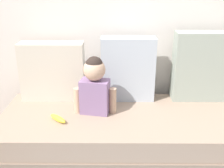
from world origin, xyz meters
name	(u,v)px	position (x,y,z in m)	size (l,w,h in m)	color
ground_plane	(128,157)	(0.00, 0.00, 0.00)	(12.00, 12.00, 0.00)	brown
back_wall	(128,2)	(0.00, 0.53, 1.17)	(5.22, 0.10, 2.35)	silver
couch	(128,137)	(0.00, 0.00, 0.19)	(2.02, 0.80, 0.39)	#826C5B
throw_pillow_left	(53,71)	(-0.63, 0.30, 0.64)	(0.53, 0.16, 0.49)	beige
throw_pillow_center	(128,69)	(0.00, 0.30, 0.66)	(0.44, 0.16, 0.53)	#B2BCC6
throw_pillow_right	(204,67)	(0.63, 0.30, 0.68)	(0.50, 0.16, 0.58)	#99A393
toddler	(95,85)	(-0.26, 0.04, 0.62)	(0.33, 0.17, 0.45)	gray
banana	(58,118)	(-0.52, -0.10, 0.41)	(0.17, 0.04, 0.04)	yellow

